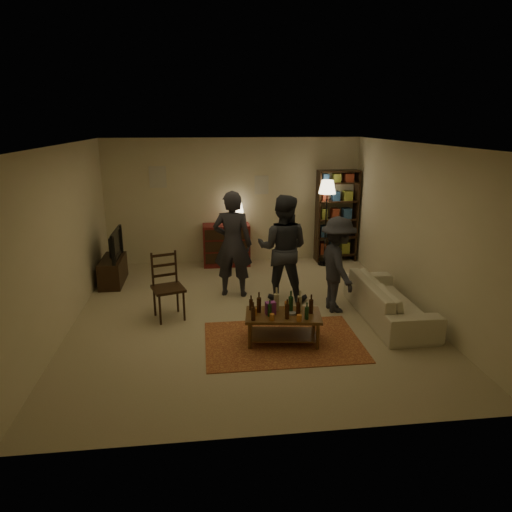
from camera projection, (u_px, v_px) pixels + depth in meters
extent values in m
plane|color=#C6B793|center=(249.00, 314.00, 7.44)|extent=(6.00, 6.00, 0.00)
plane|color=beige|center=(234.00, 201.00, 9.92)|extent=(5.50, 0.00, 5.50)
plane|color=beige|center=(64.00, 239.00, 6.75)|extent=(0.00, 6.00, 6.00)
plane|color=beige|center=(417.00, 229.00, 7.37)|extent=(0.00, 6.00, 6.00)
plane|color=beige|center=(282.00, 311.00, 4.21)|extent=(5.50, 0.00, 5.50)
plane|color=white|center=(248.00, 144.00, 6.68)|extent=(6.00, 6.00, 0.00)
cube|color=beige|center=(158.00, 177.00, 9.56)|extent=(0.35, 0.03, 0.45)
cube|color=beige|center=(262.00, 185.00, 9.86)|extent=(0.30, 0.03, 0.40)
cube|color=maroon|center=(283.00, 341.00, 6.52)|extent=(2.20, 1.50, 0.01)
cube|color=brown|center=(283.00, 315.00, 6.40)|extent=(1.12, 0.71, 0.04)
cube|color=brown|center=(283.00, 334.00, 6.49)|extent=(1.01, 0.60, 0.02)
cylinder|color=brown|center=(250.00, 336.00, 6.25)|extent=(0.05, 0.05, 0.39)
cylinder|color=brown|center=(318.00, 337.00, 6.24)|extent=(0.05, 0.05, 0.39)
cylinder|color=brown|center=(251.00, 322.00, 6.69)|extent=(0.05, 0.05, 0.39)
cylinder|color=brown|center=(314.00, 323.00, 6.67)|extent=(0.05, 0.05, 0.39)
cylinder|color=#CC732F|center=(254.00, 312.00, 6.35)|extent=(0.07, 0.07, 0.10)
cylinder|color=#CC732F|center=(272.00, 317.00, 6.19)|extent=(0.07, 0.07, 0.09)
cylinder|color=#CC732F|center=(287.00, 305.00, 6.57)|extent=(0.07, 0.07, 0.11)
cylinder|color=#CC732F|center=(299.00, 318.00, 6.16)|extent=(0.07, 0.07, 0.09)
cube|color=#84328B|center=(270.00, 307.00, 6.39)|extent=(0.15, 0.11, 0.18)
cylinder|color=gray|center=(292.00, 314.00, 6.37)|extent=(0.12, 0.12, 0.03)
cube|color=#301F10|center=(168.00, 289.00, 7.16)|extent=(0.59, 0.59, 0.04)
cylinder|color=#301F10|center=(160.00, 310.00, 7.00)|extent=(0.04, 0.04, 0.49)
cylinder|color=#301F10|center=(184.00, 306.00, 7.15)|extent=(0.04, 0.04, 0.49)
cylinder|color=#301F10|center=(155.00, 301.00, 7.33)|extent=(0.04, 0.04, 0.49)
cylinder|color=#301F10|center=(178.00, 298.00, 7.48)|extent=(0.04, 0.04, 0.49)
cube|color=#301F10|center=(164.00, 267.00, 7.24)|extent=(0.37, 0.14, 0.56)
cube|color=#301F10|center=(113.00, 271.00, 8.81)|extent=(0.40, 1.00, 0.50)
imported|color=black|center=(112.00, 244.00, 8.66)|extent=(0.13, 0.97, 0.56)
cube|color=maroon|center=(226.00, 245.00, 9.88)|extent=(1.00, 0.48, 0.90)
cube|color=#301F10|center=(227.00, 258.00, 9.71)|extent=(0.92, 0.02, 0.22)
cube|color=#301F10|center=(227.00, 247.00, 9.64)|extent=(0.92, 0.02, 0.22)
cube|color=#301F10|center=(227.00, 235.00, 9.56)|extent=(0.92, 0.02, 0.22)
cylinder|color=#301F10|center=(238.00, 223.00, 9.78)|extent=(0.12, 0.12, 0.04)
cylinder|color=#301F10|center=(238.00, 217.00, 9.74)|extent=(0.02, 0.02, 0.22)
cone|color=#FFE5B2|center=(237.00, 208.00, 9.68)|extent=(0.26, 0.26, 0.20)
cube|color=#301F10|center=(318.00, 217.00, 10.01)|extent=(0.04, 0.34, 2.00)
cube|color=#301F10|center=(355.00, 216.00, 10.11)|extent=(0.04, 0.34, 2.00)
cube|color=#301F10|center=(335.00, 254.00, 10.30)|extent=(0.90, 0.34, 0.03)
cube|color=#301F10|center=(336.00, 236.00, 10.19)|extent=(0.90, 0.34, 0.03)
cube|color=#301F10|center=(337.00, 219.00, 10.08)|extent=(0.90, 0.34, 0.03)
cube|color=#301F10|center=(337.00, 201.00, 9.96)|extent=(0.90, 0.34, 0.03)
cube|color=#301F10|center=(338.00, 183.00, 9.85)|extent=(0.90, 0.34, 0.03)
cube|color=#301F10|center=(339.00, 171.00, 9.78)|extent=(0.90, 0.34, 0.03)
cube|color=maroon|center=(322.00, 248.00, 10.23)|extent=(0.12, 0.22, 0.26)
cube|color=navy|center=(333.00, 247.00, 10.26)|extent=(0.15, 0.22, 0.26)
cube|color=olive|center=(345.00, 247.00, 10.29)|extent=(0.18, 0.22, 0.26)
cube|color=navy|center=(323.00, 231.00, 10.12)|extent=(0.12, 0.22, 0.24)
cube|color=olive|center=(334.00, 231.00, 10.15)|extent=(0.15, 0.22, 0.24)
cube|color=maroon|center=(345.00, 230.00, 10.18)|extent=(0.18, 0.22, 0.24)
cube|color=olive|center=(324.00, 214.00, 10.01)|extent=(0.12, 0.22, 0.22)
cube|color=maroon|center=(335.00, 213.00, 10.04)|extent=(0.15, 0.22, 0.22)
cube|color=navy|center=(346.00, 213.00, 10.07)|extent=(0.18, 0.22, 0.22)
cube|color=maroon|center=(324.00, 196.00, 9.90)|extent=(0.12, 0.22, 0.20)
cube|color=navy|center=(335.00, 196.00, 9.92)|extent=(0.15, 0.22, 0.20)
cube|color=olive|center=(347.00, 196.00, 9.95)|extent=(0.18, 0.22, 0.20)
cube|color=navy|center=(325.00, 178.00, 9.78)|extent=(0.12, 0.22, 0.18)
cube|color=olive|center=(336.00, 178.00, 9.81)|extent=(0.15, 0.22, 0.18)
cube|color=maroon|center=(349.00, 178.00, 9.84)|extent=(0.18, 0.22, 0.18)
cylinder|color=black|center=(324.00, 264.00, 10.03)|extent=(0.28, 0.28, 0.03)
cylinder|color=black|center=(326.00, 228.00, 9.80)|extent=(0.03, 0.03, 1.65)
cone|color=#FFE5B2|center=(327.00, 187.00, 9.55)|extent=(0.36, 0.36, 0.28)
imported|color=beige|center=(389.00, 300.00, 7.23)|extent=(0.81, 2.08, 0.61)
imported|color=#26252C|center=(233.00, 244.00, 8.02)|extent=(0.78, 0.60, 1.90)
imported|color=#282930|center=(283.00, 248.00, 7.82)|extent=(1.09, 0.96, 1.86)
imported|color=#292A32|center=(337.00, 265.00, 7.40)|extent=(0.66, 1.06, 1.58)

